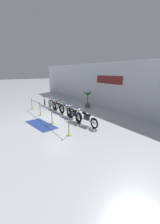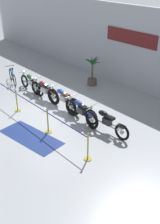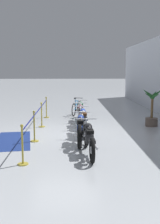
{
  "view_description": "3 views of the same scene",
  "coord_description": "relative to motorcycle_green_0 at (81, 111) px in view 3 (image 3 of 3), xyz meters",
  "views": [
    {
      "loc": [
        10.25,
        -4.64,
        3.4
      ],
      "look_at": [
        1.16,
        1.27,
        0.44
      ],
      "focal_mm": 24.0,
      "sensor_mm": 36.0,
      "label": 1
    },
    {
      "loc": [
        9.23,
        -6.32,
        6.0
      ],
      "look_at": [
        1.39,
        0.52,
        0.44
      ],
      "focal_mm": 45.0,
      "sensor_mm": 36.0,
      "label": 2
    },
    {
      "loc": [
        10.51,
        0.24,
        2.43
      ],
      "look_at": [
        0.31,
        0.56,
        0.86
      ],
      "focal_mm": 45.0,
      "sensor_mm": 36.0,
      "label": 3
    }
  ],
  "objects": [
    {
      "name": "stanchion_far_right",
      "position": [
        6.19,
        -1.71,
        -0.11
      ],
      "size": [
        0.28,
        0.28,
        1.05
      ],
      "color": "gold",
      "rests_on": "ground"
    },
    {
      "name": "ground_plane",
      "position": [
        2.64,
        -0.7,
        -0.46
      ],
      "size": [
        120.0,
        120.0,
        0.0
      ],
      "primitive_type": "plane",
      "color": "#B2B7BC"
    },
    {
      "name": "motorcycle_black_4",
      "position": [
        5.34,
        0.05,
        -0.0
      ],
      "size": [
        2.29,
        0.62,
        0.92
      ],
      "color": "black",
      "rests_on": "ground"
    },
    {
      "name": "motorcycle_green_0",
      "position": [
        0.0,
        0.0,
        0.0
      ],
      "size": [
        2.2,
        0.62,
        0.92
      ],
      "color": "black",
      "rests_on": "ground"
    },
    {
      "name": "motorcycle_blue_2",
      "position": [
        2.67,
        -0.0,
        0.02
      ],
      "size": [
        2.27,
        0.62,
        0.97
      ],
      "color": "black",
      "rests_on": "ground"
    },
    {
      "name": "stanchion_far_left",
      "position": [
        1.41,
        -1.71,
        0.23
      ],
      "size": [
        7.14,
        0.28,
        1.05
      ],
      "color": "gold",
      "rests_on": "ground"
    },
    {
      "name": "motorcycle_blue_3",
      "position": [
        4.07,
        -0.15,
        0.01
      ],
      "size": [
        2.2,
        0.62,
        0.96
      ],
      "color": "black",
      "rests_on": "ground"
    },
    {
      "name": "bicycle",
      "position": [
        -1.7,
        -0.18,
        -0.1
      ],
      "size": [
        1.63,
        0.63,
        0.94
      ],
      "color": "black",
      "rests_on": "ground"
    },
    {
      "name": "potted_palm_left_of_row",
      "position": [
        1.43,
        2.99,
        0.32
      ],
      "size": [
        1.09,
        0.93,
        1.66
      ],
      "color": "brown",
      "rests_on": "ground"
    },
    {
      "name": "stanchion_mid_left",
      "position": [
        1.45,
        -1.71,
        -0.11
      ],
      "size": [
        0.28,
        0.28,
        1.05
      ],
      "color": "gold",
      "rests_on": "ground"
    },
    {
      "name": "stanchion_mid_right",
      "position": [
        3.86,
        -1.71,
        -0.11
      ],
      "size": [
        0.28,
        0.28,
        1.05
      ],
      "color": "gold",
      "rests_on": "ground"
    },
    {
      "name": "motorcycle_maroon_1",
      "position": [
        1.26,
        -0.05,
        -0.01
      ],
      "size": [
        2.24,
        0.62,
        0.94
      ],
      "color": "black",
      "rests_on": "ground"
    },
    {
      "name": "floor_banner",
      "position": [
        3.72,
        -2.44,
        -0.46
      ],
      "size": [
        2.81,
        1.5,
        0.01
      ],
      "primitive_type": "cube",
      "rotation": [
        0.0,
        0.0,
        0.15
      ],
      "color": "navy",
      "rests_on": "ground"
    }
  ]
}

